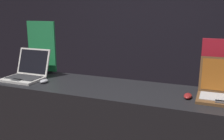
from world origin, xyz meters
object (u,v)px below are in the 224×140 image
object	(u,v)px
laptop_front	(27,72)
mouse_front	(44,81)
mouse_back	(188,96)
laptop_back	(223,90)
promo_stand_front	(42,48)

from	to	relation	value
laptop_front	mouse_front	bearing A→B (deg)	-15.71
mouse_front	mouse_back	size ratio (longest dim) A/B	0.78
mouse_front	mouse_back	world-z (taller)	same
mouse_front	laptop_back	bearing A→B (deg)	5.33
promo_stand_front	mouse_front	bearing A→B (deg)	-52.84
laptop_front	mouse_back	bearing A→B (deg)	-0.36
laptop_front	mouse_front	xyz separation A→B (m)	(0.24, -0.07, -0.05)
laptop_back	mouse_back	distance (m)	0.25
laptop_front	promo_stand_front	xyz separation A→B (m)	(0.00, 0.25, 0.19)
laptop_front	promo_stand_front	distance (m)	0.31
laptop_front	mouse_front	distance (m)	0.25
mouse_front	mouse_back	bearing A→B (deg)	2.70
laptop_front	promo_stand_front	bearing A→B (deg)	90.00
promo_stand_front	mouse_back	xyz separation A→B (m)	(1.46, -0.26, -0.23)
mouse_back	laptop_front	bearing A→B (deg)	179.64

